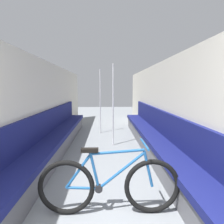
# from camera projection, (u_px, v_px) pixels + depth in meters

# --- Properties ---
(wall_left) EXTENTS (0.10, 10.68, 2.13)m
(wall_left) POSITION_uv_depth(u_px,v_px,m) (42.00, 107.00, 4.49)
(wall_left) COLOR beige
(wall_left) RESTS_ON ground
(wall_right) EXTENTS (0.10, 10.68, 2.13)m
(wall_right) POSITION_uv_depth(u_px,v_px,m) (166.00, 107.00, 4.57)
(wall_right) COLOR beige
(wall_right) RESTS_ON ground
(bench_seat_row_left) EXTENTS (0.49, 6.58, 0.98)m
(bench_seat_row_left) POSITION_uv_depth(u_px,v_px,m) (54.00, 141.00, 4.49)
(bench_seat_row_left) COLOR #5B5B60
(bench_seat_row_left) RESTS_ON ground
(bench_seat_row_right) EXTENTS (0.49, 6.58, 0.98)m
(bench_seat_row_right) POSITION_uv_depth(u_px,v_px,m) (155.00, 140.00, 4.56)
(bench_seat_row_right) COLOR #5B5B60
(bench_seat_row_right) RESTS_ON ground
(bicycle) EXTENTS (1.68, 0.46, 0.86)m
(bicycle) POSITION_uv_depth(u_px,v_px,m) (109.00, 185.00, 2.35)
(bicycle) COLOR black
(bicycle) RESTS_ON ground
(grab_pole_near) EXTENTS (0.08, 0.08, 2.11)m
(grab_pole_near) POSITION_uv_depth(u_px,v_px,m) (113.00, 106.00, 5.14)
(grab_pole_near) COLOR gray
(grab_pole_near) RESTS_ON ground
(grab_pole_far) EXTENTS (0.08, 0.08, 2.11)m
(grab_pole_far) POSITION_uv_depth(u_px,v_px,m) (100.00, 102.00, 6.58)
(grab_pole_far) COLOR gray
(grab_pole_far) RESTS_ON ground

